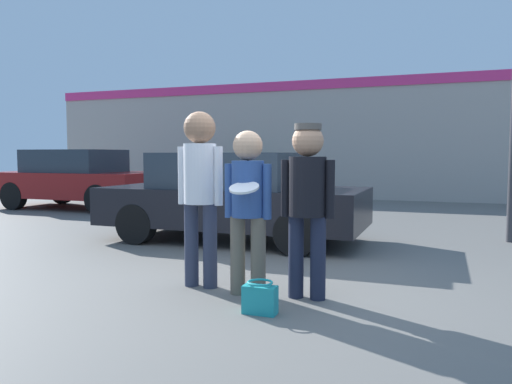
{
  "coord_description": "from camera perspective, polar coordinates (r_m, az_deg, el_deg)",
  "views": [
    {
      "loc": [
        1.79,
        -4.8,
        1.4
      ],
      "look_at": [
        -0.02,
        -0.01,
        1.02
      ],
      "focal_mm": 35.0,
      "sensor_mm": 36.0,
      "label": 1
    }
  ],
  "objects": [
    {
      "name": "ground_plane",
      "position": [
        5.31,
        0.2,
        -11.02
      ],
      "size": [
        56.0,
        56.0,
        0.0
      ],
      "primitive_type": "plane",
      "color": "#66635E"
    },
    {
      "name": "storefront_building",
      "position": [
        15.89,
        14.23,
        6.03
      ],
      "size": [
        24.0,
        0.22,
        3.78
      ],
      "color": "#B2A89E",
      "rests_on": "ground"
    },
    {
      "name": "parked_car_far",
      "position": [
        13.85,
        -19.73,
        1.45
      ],
      "size": [
        4.26,
        1.95,
        1.53
      ],
      "color": "maroon",
      "rests_on": "ground"
    },
    {
      "name": "handbag",
      "position": [
        4.48,
        0.45,
        -12.05
      ],
      "size": [
        0.3,
        0.23,
        0.29
      ],
      "color": "teal",
      "rests_on": "ground"
    },
    {
      "name": "person_right",
      "position": [
        4.82,
        5.89,
        -0.21
      ],
      "size": [
        0.53,
        0.36,
        1.7
      ],
      "color": "#1E2338",
      "rests_on": "ground"
    },
    {
      "name": "person_middle_with_frisbee",
      "position": [
        4.92,
        -0.95,
        -0.82
      ],
      "size": [
        0.49,
        0.54,
        1.64
      ],
      "color": "#665B4C",
      "rests_on": "ground"
    },
    {
      "name": "person_left",
      "position": [
        5.25,
        -6.4,
        1.22
      ],
      "size": [
        0.51,
        0.34,
        1.85
      ],
      "color": "#2D3347",
      "rests_on": "ground"
    },
    {
      "name": "shrub",
      "position": [
        16.15,
        -1.52,
        1.63
      ],
      "size": [
        1.31,
        1.31,
        1.31
      ],
      "color": "#285B2D",
      "rests_on": "ground"
    },
    {
      "name": "parked_car_near",
      "position": [
        8.13,
        -2.71,
        -0.52
      ],
      "size": [
        4.21,
        1.9,
        1.43
      ],
      "color": "black",
      "rests_on": "ground"
    }
  ]
}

